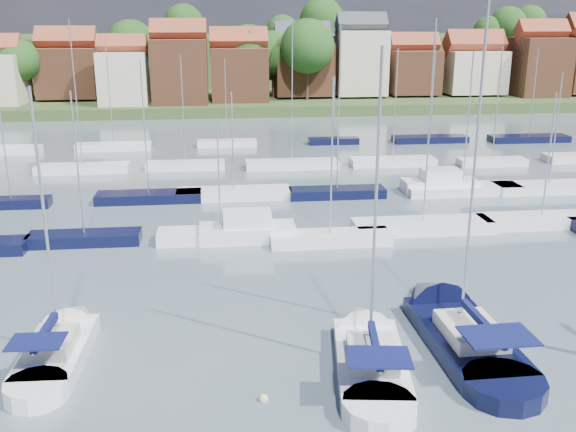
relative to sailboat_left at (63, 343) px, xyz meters
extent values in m
plane|color=#4E616B|center=(15.16, 35.43, -0.36)|extent=(260.00, 260.00, 0.00)
cube|color=white|center=(-0.04, -1.09, -0.11)|extent=(2.95, 6.60, 1.20)
cone|color=white|center=(0.11, 2.97, -0.11)|extent=(2.82, 3.26, 2.71)
cylinder|color=white|center=(-0.16, -4.33, -0.11)|extent=(2.81, 2.81, 1.20)
cube|color=beige|center=(-0.06, -1.54, 0.84)|extent=(2.00, 2.78, 0.70)
cylinder|color=#B2B2B7|center=(-0.02, -0.64, 6.51)|extent=(0.14, 0.14, 12.03)
cylinder|color=#B2B2B7|center=(-0.09, -2.44, 1.69)|extent=(0.24, 3.61, 0.10)
cube|color=#0D1242|center=(-0.09, -2.44, 1.84)|extent=(0.43, 3.44, 0.35)
cube|color=#0D1242|center=(-0.14, -3.61, 1.99)|extent=(2.36, 1.71, 0.08)
cube|color=white|center=(14.57, -3.69, -0.11)|extent=(4.09, 7.78, 1.20)
cone|color=white|center=(15.21, 0.91, -0.11)|extent=(3.56, 4.00, 3.09)
cylinder|color=white|center=(14.06, -7.36, -0.11)|extent=(3.49, 3.49, 1.20)
cube|color=beige|center=(14.50, -4.20, 0.84)|extent=(2.57, 3.36, 0.70)
cylinder|color=#B2B2B7|center=(14.64, -3.18, 7.36)|extent=(0.14, 0.14, 13.74)
cylinder|color=#B2B2B7|center=(14.36, -5.22, 1.69)|extent=(0.67, 4.10, 0.10)
cube|color=#0D1242|center=(14.36, -5.22, 1.84)|extent=(0.84, 3.92, 0.35)
cube|color=#0D1242|center=(14.17, -6.54, 1.99)|extent=(2.86, 2.20, 0.08)
cube|color=black|center=(19.76, -1.92, -0.11)|extent=(3.77, 8.77, 1.20)
cone|color=black|center=(19.67, 3.53, -0.11)|extent=(3.70, 4.30, 3.63)
cylinder|color=black|center=(19.83, -6.28, -0.11)|extent=(3.69, 3.69, 1.20)
cube|color=beige|center=(19.77, -2.52, 0.84)|extent=(2.60, 3.67, 0.70)
cylinder|color=#B2B2B7|center=(19.75, -1.31, 8.74)|extent=(0.14, 0.14, 16.51)
cylinder|color=#B2B2B7|center=(19.79, -3.74, 1.69)|extent=(0.18, 4.84, 0.10)
cube|color=#0D1242|center=(19.79, -3.74, 1.84)|extent=(0.37, 4.61, 0.35)
cube|color=#0D1242|center=(19.82, -5.31, 1.99)|extent=(3.12, 2.23, 0.08)
sphere|color=beige|center=(9.48, -5.56, -0.36)|extent=(0.41, 0.41, 0.41)
sphere|color=beige|center=(19.25, -6.30, -0.36)|extent=(0.45, 0.45, 0.45)
sphere|color=beige|center=(18.66, 2.62, -0.36)|extent=(0.44, 0.44, 0.44)
cube|color=black|center=(-1.95, 15.97, -0.01)|extent=(8.01, 2.24, 1.00)
cylinder|color=#B2B2B7|center=(-1.95, 15.97, 5.57)|extent=(0.12, 0.12, 10.16)
cube|color=white|center=(7.89, 15.63, -0.01)|extent=(9.22, 2.58, 1.00)
cylinder|color=#B2B2B7|center=(7.89, 15.63, 4.58)|extent=(0.12, 0.12, 8.18)
cube|color=white|center=(15.79, 14.04, -0.01)|extent=(8.78, 2.46, 1.00)
cylinder|color=#B2B2B7|center=(15.79, 14.04, 6.02)|extent=(0.12, 0.12, 11.06)
cube|color=white|center=(23.39, 16.10, -0.01)|extent=(10.79, 3.02, 1.00)
cylinder|color=#B2B2B7|center=(23.39, 16.10, 7.92)|extent=(0.12, 0.12, 14.87)
cube|color=white|center=(33.14, 16.46, -0.01)|extent=(10.13, 2.84, 1.00)
cylinder|color=#B2B2B7|center=(33.14, 16.46, 5.29)|extent=(0.12, 0.12, 9.59)
cube|color=white|center=(9.85, 15.43, 0.14)|extent=(7.00, 2.60, 1.40)
cube|color=white|center=(9.85, 15.43, 1.24)|extent=(3.50, 2.20, 1.30)
cube|color=black|center=(-10.08, 26.42, -0.01)|extent=(6.54, 1.83, 1.00)
cylinder|color=#B2B2B7|center=(-10.08, 26.42, 5.17)|extent=(0.12, 0.12, 9.37)
cube|color=black|center=(1.61, 27.07, -0.01)|extent=(9.30, 2.60, 1.00)
cylinder|color=#B2B2B7|center=(1.61, 27.07, 6.23)|extent=(0.12, 0.12, 11.48)
cube|color=white|center=(9.22, 27.44, -0.01)|extent=(10.40, 2.91, 1.00)
cylinder|color=#B2B2B7|center=(9.22, 27.44, 4.87)|extent=(0.12, 0.12, 8.77)
cube|color=black|center=(18.64, 26.71, -0.01)|extent=(8.80, 2.46, 1.00)
cylinder|color=#B2B2B7|center=(18.64, 26.71, 7.65)|extent=(0.12, 0.12, 14.33)
cube|color=white|center=(30.56, 26.60, -0.01)|extent=(10.73, 3.00, 1.00)
cylinder|color=#B2B2B7|center=(30.56, 26.60, 6.56)|extent=(0.12, 0.12, 12.14)
cube|color=white|center=(38.98, 26.40, -0.01)|extent=(10.48, 2.93, 1.00)
cylinder|color=#B2B2B7|center=(38.98, 26.40, 5.63)|extent=(0.12, 0.12, 10.28)
cube|color=white|center=(28.62, 27.43, 0.14)|extent=(7.00, 2.60, 1.40)
cube|color=white|center=(28.62, 27.43, 1.24)|extent=(3.50, 2.20, 1.30)
cube|color=white|center=(-6.55, 39.64, -0.01)|extent=(9.71, 2.72, 1.00)
cylinder|color=#B2B2B7|center=(-6.55, 39.64, 7.93)|extent=(0.12, 0.12, 14.88)
cube|color=white|center=(4.32, 39.94, -0.01)|extent=(8.49, 2.38, 1.00)
cylinder|color=#B2B2B7|center=(4.32, 39.94, 6.15)|extent=(0.12, 0.12, 11.31)
cube|color=white|center=(15.95, 39.21, -0.01)|extent=(10.16, 2.85, 1.00)
cylinder|color=#B2B2B7|center=(15.95, 39.21, 7.79)|extent=(0.12, 0.12, 14.59)
cube|color=white|center=(27.33, 39.33, -0.01)|extent=(9.53, 2.67, 1.00)
cylinder|color=#B2B2B7|center=(27.33, 39.33, 6.45)|extent=(0.12, 0.12, 11.91)
cube|color=white|center=(38.32, 37.94, -0.01)|extent=(7.62, 2.13, 1.00)
cylinder|color=#B2B2B7|center=(38.32, 37.94, 6.55)|extent=(0.12, 0.12, 12.13)
cube|color=white|center=(-5.10, 51.99, -0.01)|extent=(9.24, 2.59, 1.00)
cylinder|color=#B2B2B7|center=(-5.10, 51.99, 7.07)|extent=(0.12, 0.12, 13.17)
cube|color=white|center=(9.08, 52.74, -0.01)|extent=(7.57, 2.12, 1.00)
cylinder|color=#B2B2B7|center=(9.08, 52.74, 5.61)|extent=(0.12, 0.12, 10.24)
cube|color=black|center=(23.04, 52.90, -0.01)|extent=(6.58, 1.84, 1.00)
cylinder|color=#B2B2B7|center=(23.04, 52.90, 4.49)|extent=(0.12, 0.12, 8.01)
cube|color=black|center=(36.10, 52.84, -0.01)|extent=(9.92, 2.78, 1.00)
cylinder|color=#B2B2B7|center=(36.10, 52.84, 5.95)|extent=(0.12, 0.12, 10.92)
cube|color=black|center=(49.44, 51.80, -0.01)|extent=(10.55, 2.95, 1.00)
cylinder|color=#B2B2B7|center=(49.44, 51.80, 6.25)|extent=(0.12, 0.12, 11.51)
cube|color=#374824|center=(15.16, 112.43, -0.06)|extent=(200.00, 70.00, 3.00)
cube|color=#374824|center=(15.16, 137.43, 4.64)|extent=(200.00, 60.00, 14.00)
cube|color=brown|center=(-18.49, 93.22, 6.20)|extent=(10.37, 9.97, 8.73)
cube|color=brown|center=(-18.49, 93.22, 11.84)|extent=(10.57, 5.13, 5.13)
cube|color=beige|center=(-7.58, 84.44, 5.72)|extent=(8.09, 8.80, 8.96)
cube|color=brown|center=(-7.58, 84.44, 11.19)|extent=(8.25, 4.00, 4.00)
cube|color=brown|center=(1.81, 85.37, 6.72)|extent=(9.36, 10.17, 10.97)
cube|color=brown|center=(1.81, 85.37, 13.36)|extent=(9.54, 4.63, 4.63)
cube|color=brown|center=(12.12, 87.08, 5.95)|extent=(9.90, 8.56, 9.42)
cube|color=brown|center=(12.12, 87.08, 11.87)|extent=(10.10, 4.90, 4.90)
cube|color=brown|center=(24.26, 92.08, 6.59)|extent=(10.59, 8.93, 9.49)
cube|color=#383A42|center=(24.26, 92.08, 12.63)|extent=(10.80, 5.24, 5.24)
cube|color=beige|center=(34.87, 91.23, 7.66)|extent=(9.01, 8.61, 11.65)
cube|color=#383A42|center=(34.87, 91.23, 14.59)|extent=(9.19, 4.46, 4.46)
cube|color=brown|center=(45.33, 92.43, 5.84)|extent=(9.10, 9.34, 8.00)
cube|color=brown|center=(45.33, 92.43, 10.96)|extent=(9.28, 4.50, 4.50)
cube|color=beige|center=(57.11, 92.02, 5.78)|extent=(10.86, 9.59, 7.88)
cube|color=brown|center=(57.11, 92.02, 11.05)|extent=(11.07, 5.37, 5.37)
cube|color=brown|center=(68.92, 89.35, 6.73)|extent=(9.18, 9.96, 10.97)
cube|color=brown|center=(68.92, 89.35, 13.34)|extent=(9.36, 4.54, 4.54)
cylinder|color=#382619|center=(71.93, 110.94, 8.15)|extent=(0.50, 0.50, 4.47)
sphere|color=#2E551A|center=(71.93, 110.94, 14.22)|extent=(8.18, 8.18, 8.18)
cylinder|color=#382619|center=(18.62, 91.36, 3.47)|extent=(0.50, 0.50, 4.46)
sphere|color=#2E551A|center=(18.62, 91.36, 9.52)|extent=(8.15, 8.15, 8.15)
cylinder|color=#382619|center=(30.38, 109.11, 8.21)|extent=(0.50, 0.50, 5.15)
sphere|color=#2E551A|center=(30.38, 109.11, 15.20)|extent=(9.41, 9.41, 9.41)
cylinder|color=#382619|center=(1.62, 111.75, 8.32)|extent=(0.50, 0.50, 4.56)
sphere|color=#2E551A|center=(1.62, 111.75, 14.51)|extent=(8.34, 8.34, 8.34)
cylinder|color=#382619|center=(-8.08, 100.68, 3.82)|extent=(0.50, 0.50, 5.15)
sphere|color=#2E551A|center=(-8.08, 100.68, 10.81)|extent=(9.42, 9.42, 9.42)
cylinder|color=#382619|center=(-23.51, 102.75, 6.40)|extent=(0.50, 0.50, 3.42)
sphere|color=#2E551A|center=(-23.51, 102.75, 11.04)|extent=(6.26, 6.26, 6.26)
cylinder|color=#382619|center=(28.92, 100.14, 3.12)|extent=(0.50, 0.50, 3.77)
sphere|color=#2E551A|center=(28.92, 100.14, 8.24)|extent=(6.89, 6.89, 6.89)
cylinder|color=#382619|center=(24.21, 86.37, 3.85)|extent=(0.50, 0.50, 5.21)
sphere|color=#2E551A|center=(24.21, 86.37, 10.92)|extent=(9.53, 9.53, 9.53)
cylinder|color=#382619|center=(77.09, 97.05, 2.73)|extent=(0.50, 0.50, 2.97)
sphere|color=#2E551A|center=(77.09, 97.05, 6.76)|extent=(5.44, 5.44, 5.44)
cylinder|color=#382619|center=(14.01, 89.19, 3.66)|extent=(0.50, 0.50, 4.84)
sphere|color=#2E551A|center=(14.01, 89.19, 10.23)|extent=(8.85, 8.85, 8.85)
cylinder|color=#382619|center=(67.84, 111.15, 7.81)|extent=(0.50, 0.50, 3.72)
sphere|color=#2E551A|center=(67.84, 111.15, 12.85)|extent=(6.80, 6.80, 6.80)
cylinder|color=#382619|center=(69.21, 89.56, 3.26)|extent=(0.50, 0.50, 4.05)
sphere|color=#2E551A|center=(69.21, 89.56, 8.75)|extent=(7.40, 7.40, 7.40)
cylinder|color=#382619|center=(-25.80, 88.22, 3.24)|extent=(0.50, 0.50, 4.00)
sphere|color=#2E551A|center=(-25.80, 88.22, 8.68)|extent=(7.32, 7.32, 7.32)
cylinder|color=#382619|center=(22.00, 108.72, 7.55)|extent=(0.50, 0.50, 3.93)
sphere|color=#2E551A|center=(22.00, 108.72, 12.88)|extent=(7.19, 7.19, 7.19)
cylinder|color=#382619|center=(45.81, 95.60, 3.15)|extent=(0.50, 0.50, 3.82)
sphere|color=#2E551A|center=(45.81, 95.60, 8.34)|extent=(6.99, 6.99, 6.99)
cylinder|color=#382619|center=(-2.28, 88.56, 2.98)|extent=(0.50, 0.50, 3.48)
sphere|color=#2E551A|center=(-2.28, 88.56, 7.71)|extent=(6.37, 6.37, 6.37)
cylinder|color=#382619|center=(72.67, 98.24, 2.73)|extent=(0.50, 0.50, 2.99)
sphere|color=#2E551A|center=(72.67, 98.24, 6.78)|extent=(5.46, 5.46, 5.46)
cylinder|color=#382619|center=(18.77, 94.47, 2.86)|extent=(0.50, 0.50, 3.25)
sphere|color=#2E551A|center=(18.77, 94.47, 7.27)|extent=(5.94, 5.94, 5.94)
cylinder|color=#382619|center=(12.11, 96.17, 2.73)|extent=(0.50, 0.50, 2.98)
sphere|color=#2E551A|center=(12.11, 96.17, 6.78)|extent=(5.46, 5.46, 5.46)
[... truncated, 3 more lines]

